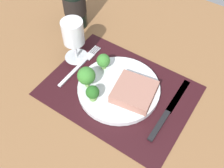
{
  "coord_description": "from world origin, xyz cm",
  "views": [
    {
      "loc": [
        23.32,
        -38.24,
        60.73
      ],
      "look_at": [
        -2.12,
        -0.25,
        1.9
      ],
      "focal_mm": 42.6,
      "sensor_mm": 36.0,
      "label": 1
    }
  ],
  "objects_px": {
    "steak": "(135,91)",
    "fork": "(80,65)",
    "plate": "(119,88)",
    "wine_bottle": "(74,0)",
    "wine_glass": "(73,35)",
    "knife": "(167,113)"
  },
  "relations": [
    {
      "from": "steak",
      "to": "fork",
      "type": "xyz_separation_m",
      "value": [
        -0.2,
        0.01,
        -0.03
      ]
    },
    {
      "from": "plate",
      "to": "wine_bottle",
      "type": "relative_size",
      "value": 0.8
    },
    {
      "from": "wine_bottle",
      "to": "wine_glass",
      "type": "bearing_deg",
      "value": -52.1
    },
    {
      "from": "knife",
      "to": "wine_glass",
      "type": "bearing_deg",
      "value": 177.85
    },
    {
      "from": "steak",
      "to": "wine_bottle",
      "type": "xyz_separation_m",
      "value": [
        -0.33,
        0.16,
        0.06
      ]
    },
    {
      "from": "knife",
      "to": "wine_bottle",
      "type": "distance_m",
      "value": 0.47
    },
    {
      "from": "plate",
      "to": "steak",
      "type": "distance_m",
      "value": 0.05
    },
    {
      "from": "steak",
      "to": "wine_glass",
      "type": "xyz_separation_m",
      "value": [
        -0.23,
        0.04,
        0.06
      ]
    },
    {
      "from": "wine_bottle",
      "to": "wine_glass",
      "type": "distance_m",
      "value": 0.16
    },
    {
      "from": "fork",
      "to": "steak",
      "type": "bearing_deg",
      "value": -3.54
    },
    {
      "from": "wine_glass",
      "to": "wine_bottle",
      "type": "bearing_deg",
      "value": 127.9
    },
    {
      "from": "plate",
      "to": "wine_glass",
      "type": "xyz_separation_m",
      "value": [
        -0.18,
        0.04,
        0.08
      ]
    },
    {
      "from": "fork",
      "to": "wine_glass",
      "type": "height_order",
      "value": "wine_glass"
    },
    {
      "from": "steak",
      "to": "fork",
      "type": "relative_size",
      "value": 0.55
    },
    {
      "from": "knife",
      "to": "steak",
      "type": "bearing_deg",
      "value": -174.92
    },
    {
      "from": "plate",
      "to": "steak",
      "type": "bearing_deg",
      "value": 2.82
    },
    {
      "from": "steak",
      "to": "fork",
      "type": "bearing_deg",
      "value": 176.58
    },
    {
      "from": "steak",
      "to": "wine_glass",
      "type": "relative_size",
      "value": 0.77
    },
    {
      "from": "steak",
      "to": "wine_glass",
      "type": "distance_m",
      "value": 0.24
    },
    {
      "from": "knife",
      "to": "wine_glass",
      "type": "xyz_separation_m",
      "value": [
        -0.33,
        0.03,
        0.08
      ]
    },
    {
      "from": "wine_bottle",
      "to": "plate",
      "type": "bearing_deg",
      "value": -30.23
    },
    {
      "from": "fork",
      "to": "plate",
      "type": "bearing_deg",
      "value": -5.59
    }
  ]
}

